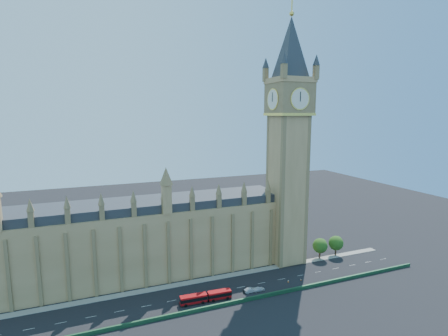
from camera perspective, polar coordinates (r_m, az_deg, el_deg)
name	(u,v)px	position (r m, az deg, el deg)	size (l,w,h in m)	color
ground	(207,294)	(122.35, -2.72, -19.83)	(400.00, 400.00, 0.00)	black
palace_westminster	(121,241)	(131.92, -16.53, -11.41)	(120.00, 20.00, 28.00)	#A68150
elizabeth_tower	(289,125)	(136.59, 10.51, 6.95)	(20.59, 20.59, 105.00)	#A68150
bridge_parapet	(217,306)	(114.67, -1.15, -21.59)	(160.00, 0.60, 1.20)	#1E4C2D
kerb_north	(199,281)	(130.32, -4.14, -17.91)	(160.00, 3.00, 0.16)	gray
tree_east_near	(320,245)	(151.05, 15.46, -12.06)	(6.00, 6.00, 8.50)	#382619
tree_east_far	(336,243)	(155.78, 17.87, -11.52)	(6.00, 6.00, 8.50)	#382619
red_bus	(206,297)	(117.50, -2.98, -20.30)	(16.61, 3.34, 2.81)	#A90B0F
car_grey	(250,290)	(123.29, 4.20, -19.22)	(1.72, 4.29, 1.46)	#3C3F43
car_silver	(251,290)	(123.17, 4.39, -19.25)	(1.57, 4.49, 1.48)	#AFB2B7
car_white	(259,289)	(124.18, 5.67, -19.07)	(1.81, 4.44, 1.29)	silver
cone_a	(253,288)	(125.13, 4.74, -18.98)	(0.54, 0.54, 0.71)	black
cone_b	(251,290)	(123.74, 4.41, -19.29)	(0.65, 0.65, 0.80)	black
cone_c	(301,280)	(133.24, 12.45, -17.36)	(0.48, 0.48, 0.64)	black
cone_d	(288,281)	(131.23, 10.46, -17.70)	(0.60, 0.60, 0.77)	black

